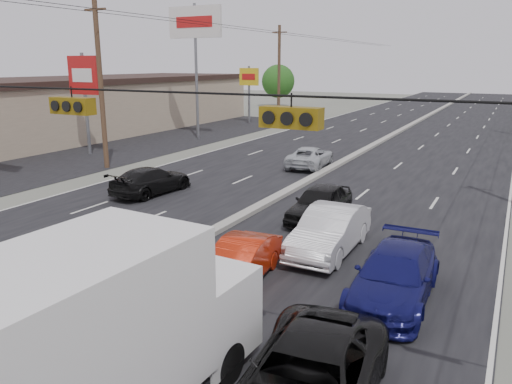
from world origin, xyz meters
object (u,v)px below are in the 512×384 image
at_px(pole_sign_billboard, 195,31).
at_px(tree_left_far, 278,81).
at_px(black_suv, 307,384).
at_px(oncoming_far, 310,157).
at_px(utility_pole_left_b, 101,84).
at_px(box_truck, 89,346).
at_px(pole_sign_mid, 84,81).
at_px(tan_sedan, 51,323).
at_px(pole_sign_far, 249,81).
at_px(red_sedan, 240,261).
at_px(oncoming_near, 151,181).
at_px(queue_car_a, 320,203).
at_px(queue_car_d, 395,276).
at_px(queue_car_b, 330,231).
at_px(utility_pole_left_c, 279,75).

relative_size(pole_sign_billboard, tree_left_far, 1.80).
distance_m(black_suv, oncoming_far, 22.84).
relative_size(utility_pole_left_b, box_truck, 1.41).
xyz_separation_m(pole_sign_mid, tan_sedan, (18.40, -19.04, -4.24)).
relative_size(pole_sign_far, red_sedan, 1.57).
bearing_deg(pole_sign_far, oncoming_near, -70.71).
bearing_deg(queue_car_a, queue_car_d, -53.04).
bearing_deg(pole_sign_mid, oncoming_near, -31.22).
relative_size(pole_sign_billboard, queue_car_a, 2.55).
bearing_deg(box_truck, tree_left_far, 115.13).
xyz_separation_m(utility_pole_left_b, pole_sign_billboard, (-2.00, 13.00, 3.76)).
bearing_deg(utility_pole_left_b, queue_car_a, -14.25).
xyz_separation_m(red_sedan, black_suv, (4.00, -4.61, 0.08)).
height_order(pole_sign_far, queue_car_a, pole_sign_far).
height_order(box_truck, queue_car_b, box_truck).
bearing_deg(tan_sedan, red_sedan, 73.99).
bearing_deg(oncoming_far, red_sedan, 98.87).
bearing_deg(tan_sedan, utility_pole_left_b, 131.29).
height_order(tree_left_far, queue_car_a, tree_left_far).
distance_m(box_truck, queue_car_a, 13.54).
bearing_deg(tan_sedan, queue_car_a, 82.85).
bearing_deg(oncoming_near, pole_sign_far, -66.24).
bearing_deg(queue_car_a, queue_car_b, -63.90).
bearing_deg(pole_sign_mid, red_sedan, -34.22).
height_order(pole_sign_mid, black_suv, pole_sign_mid).
height_order(tree_left_far, queue_car_b, tree_left_far).
bearing_deg(pole_sign_billboard, utility_pole_left_c, 80.54).
relative_size(box_truck, tan_sedan, 1.17).
xyz_separation_m(utility_pole_left_b, black_suv, (19.50, -15.21, -4.39)).
height_order(pole_sign_billboard, pole_sign_far, pole_sign_billboard).
xyz_separation_m(utility_pole_left_c, pole_sign_far, (-3.50, -0.00, -0.70)).
bearing_deg(pole_sign_far, utility_pole_left_b, -82.03).
distance_m(utility_pole_left_b, queue_car_d, 22.52).
xyz_separation_m(tree_left_far, queue_car_b, (26.56, -52.14, -2.95)).
xyz_separation_m(utility_pole_left_b, utility_pole_left_c, (0.00, 25.00, 0.00)).
bearing_deg(oncoming_far, oncoming_near, 58.92).
relative_size(tree_left_far, oncoming_near, 1.33).
bearing_deg(tan_sedan, pole_sign_billboard, 119.08).
bearing_deg(pole_sign_mid, utility_pole_left_c, 78.44).
xyz_separation_m(queue_car_a, queue_car_d, (4.33, -5.78, -0.03)).
bearing_deg(tree_left_far, queue_car_d, -61.81).
relative_size(utility_pole_left_c, pole_sign_mid, 1.43).
bearing_deg(utility_pole_left_b, pole_sign_far, 97.97).
xyz_separation_m(black_suv, queue_car_b, (-2.44, 8.07, 0.06)).
relative_size(tan_sedan, queue_car_d, 1.25).
distance_m(queue_car_a, queue_car_d, 7.22).
relative_size(utility_pole_left_c, oncoming_far, 2.17).
distance_m(utility_pole_left_b, pole_sign_billboard, 13.68).
distance_m(queue_car_a, queue_car_b, 3.57).
height_order(red_sedan, queue_car_d, queue_car_d).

